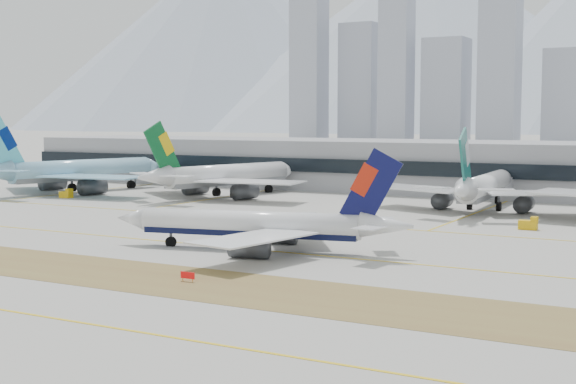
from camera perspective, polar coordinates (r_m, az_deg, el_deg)
The scene contains 10 objects.
ground at distance 142.33m, azimuth -4.37°, elevation -3.54°, with size 3000.00×3000.00×0.00m, color #97968E.
taxiing_airliner at distance 131.77m, azimuth -1.99°, elevation -2.40°, with size 51.33×44.03×17.36m.
widebody_korean at distance 244.23m, azimuth -14.88°, elevation 1.39°, with size 62.14×62.05×22.90m.
widebody_eva at distance 223.07m, azimuth -4.68°, elevation 1.10°, with size 58.35×58.19×21.43m.
widebody_cathay at distance 194.92m, azimuth 13.74°, elevation 0.28°, with size 56.62×55.45×20.21m.
terminal at distance 245.43m, azimuth 10.41°, elevation 1.83°, with size 280.00×43.10×15.00m.
hold_sign_right at distance 108.03m, azimuth -7.15°, elevation -5.91°, with size 2.20×0.15×1.35m.
gse_c at distance 164.12m, azimuth 16.76°, elevation -2.21°, with size 3.55×2.00×2.60m.
gse_a at distance 228.35m, azimuth -15.47°, elevation -0.14°, with size 3.55×2.00×2.60m.
city_skyline at distance 600.69m, azimuth 10.98°, elevation 7.82°, with size 342.00×49.80×140.00m.
Camera 1 is at (76.87, -117.81, 21.66)m, focal length 50.00 mm.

